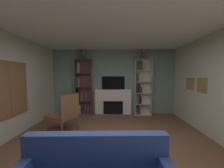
{
  "coord_description": "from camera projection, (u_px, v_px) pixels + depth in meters",
  "views": [
    {
      "loc": [
        0.1,
        -2.5,
        1.62
      ],
      "look_at": [
        0.0,
        1.2,
        1.37
      ],
      "focal_mm": 21.15,
      "sensor_mm": 36.0,
      "label": 1
    }
  ],
  "objects": [
    {
      "name": "vase_with_flowers",
      "position": [
        143.0,
        56.0,
        5.27
      ],
      "size": [
        0.15,
        0.15,
        0.39
      ],
      "color": "#963851",
      "rests_on": "bookshelf_right"
    },
    {
      "name": "tv",
      "position": [
        113.0,
        83.0,
        5.49
      ],
      "size": [
        0.94,
        0.06,
        0.54
      ],
      "primitive_type": "cube",
      "color": "black",
      "rests_on": "fireplace"
    },
    {
      "name": "ceiling",
      "position": [
        110.0,
        16.0,
        2.43
      ],
      "size": [
        5.19,
        6.14,
        0.06
      ],
      "primitive_type": "cube",
      "color": "white",
      "rests_on": "wall_back_accent"
    },
    {
      "name": "potted_plant",
      "position": [
        83.0,
        54.0,
        5.33
      ],
      "size": [
        0.24,
        0.24,
        0.35
      ],
      "color": "#504855",
      "rests_on": "bookshelf_left"
    },
    {
      "name": "coffee_table",
      "position": [
        102.0,
        148.0,
        2.29
      ],
      "size": [
        0.82,
        0.49,
        0.42
      ],
      "color": "brown",
      "rests_on": "ground_plane"
    },
    {
      "name": "armchair",
      "position": [
        65.0,
        113.0,
        3.69
      ],
      "size": [
        0.84,
        0.87,
        1.09
      ],
      "color": "brown",
      "rests_on": "ground_plane"
    },
    {
      "name": "bookshelf_left",
      "position": [
        82.0,
        89.0,
        5.49
      ],
      "size": [
        0.67,
        0.26,
        2.26
      ],
      "color": "brown",
      "rests_on": "ground_plane"
    },
    {
      "name": "bookshelf_right",
      "position": [
        141.0,
        88.0,
        5.39
      ],
      "size": [
        0.67,
        0.31,
        2.26
      ],
      "color": "silver",
      "rests_on": "ground_plane"
    },
    {
      "name": "wall_back_accent",
      "position": [
        113.0,
        82.0,
        5.55
      ],
      "size": [
        5.19,
        0.06,
        2.68
      ],
      "primitive_type": "cube",
      "color": "gray",
      "rests_on": "ground_plane"
    },
    {
      "name": "ground_plane",
      "position": [
        110.0,
        157.0,
        2.61
      ],
      "size": [
        7.23,
        7.23,
        0.0
      ],
      "primitive_type": "plane",
      "color": "brown"
    },
    {
      "name": "fireplace",
      "position": [
        113.0,
        101.0,
        5.45
      ],
      "size": [
        1.57,
        0.54,
        1.03
      ],
      "color": "white",
      "rests_on": "ground_plane"
    }
  ]
}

